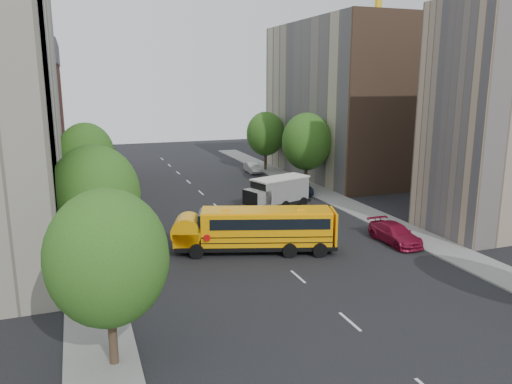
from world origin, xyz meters
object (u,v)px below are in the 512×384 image
street_tree_1 (95,196)px  parked_car_0 (130,280)px  parked_car_2 (107,176)px  safari_truck (277,193)px  street_tree_4 (307,142)px  parked_car_1 (106,197)px  parked_car_3 (395,234)px  street_tree_5 (266,134)px  school_bus (254,228)px  street_tree_0 (107,258)px  street_tree_2 (86,154)px  parked_car_5 (252,168)px  parked_car_4 (300,186)px

street_tree_1 → parked_car_0: 5.28m
street_tree_1 → parked_car_2: 29.12m
safari_truck → street_tree_4: bearing=28.9°
street_tree_1 → parked_car_1: (1.40, 17.63, -4.15)m
street_tree_1 → parked_car_3: size_ratio=1.64×
street_tree_5 → school_bus: size_ratio=0.68×
street_tree_0 → street_tree_2: bearing=90.0°
parked_car_2 → parked_car_5: bearing=-178.3°
street_tree_0 → parked_car_5: size_ratio=1.92×
street_tree_1 → street_tree_2: 18.00m
street_tree_0 → parked_car_4: 33.80m
parked_car_0 → parked_car_2: (0.80, 31.46, 0.10)m
street_tree_0 → street_tree_4: street_tree_4 is taller
parked_car_3 → street_tree_2: bearing=136.5°
parked_car_4 → parked_car_5: (-0.80, 12.34, -0.13)m
street_tree_1 → street_tree_2: (0.00, 18.00, -0.12)m
parked_car_0 → parked_car_5: parked_car_0 is taller
parked_car_2 → street_tree_1: bearing=86.9°
street_tree_4 → parked_car_3: (-1.87, -18.62, -4.37)m
street_tree_4 → parked_car_1: bearing=-179.0°
street_tree_0 → street_tree_5: (22.00, 40.00, 0.06)m
street_tree_2 → parked_car_0: (1.40, -20.73, -4.17)m
parked_car_4 → street_tree_0: bearing=-122.6°
street_tree_2 → parked_car_4: bearing=-4.1°
parked_car_1 → parked_car_3: parked_car_1 is taller
street_tree_0 → parked_car_0: street_tree_0 is taller
parked_car_1 → parked_car_2: (0.80, 11.10, -0.04)m
street_tree_2 → street_tree_5: (22.00, 12.00, -0.12)m
parked_car_1 → parked_car_3: size_ratio=1.01×
street_tree_2 → school_bus: street_tree_2 is taller
street_tree_0 → parked_car_4: street_tree_0 is taller
school_bus → street_tree_0: bearing=-114.1°
street_tree_5 → safari_truck: street_tree_5 is taller
parked_car_2 → parked_car_3: 34.40m
parked_car_2 → parked_car_3: (17.93, -29.36, -0.06)m
safari_truck → parked_car_2: 22.22m
parked_car_0 → parked_car_5: size_ratio=1.00×
street_tree_5 → school_bus: 31.44m
street_tree_0 → parked_car_0: (1.40, 7.27, -3.98)m
street_tree_0 → parked_car_2: 38.99m
street_tree_0 → parked_car_0: size_ratio=1.91×
street_tree_0 → parked_car_1: size_ratio=1.52×
parked_car_3 → parked_car_5: (-0.33, 29.48, -0.07)m
parked_car_2 → parked_car_4: (18.40, -12.22, -0.00)m
parked_car_2 → parked_car_5: parked_car_2 is taller
parked_car_0 → parked_car_4: size_ratio=0.87×
school_bus → parked_car_3: 10.25m
street_tree_4 → street_tree_5: (-0.00, 12.00, -0.37)m
street_tree_1 → parked_car_3: 20.59m
parked_car_3 → parked_car_4: parked_car_4 is taller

